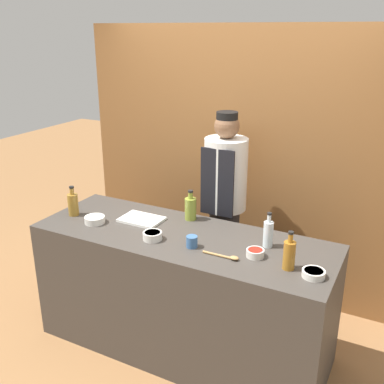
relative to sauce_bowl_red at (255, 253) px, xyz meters
The scene contains 15 objects.
ground_plane 1.14m from the sauce_bowl_red, behind, with size 14.00×14.00×0.00m, color olive.
cabinet_wall 1.33m from the sauce_bowl_red, 116.07° to the left, with size 3.00×0.18×2.40m.
counter 0.77m from the sauce_bowl_red, behind, with size 2.20×0.77×0.96m.
sauce_bowl_red is the anchor object (origin of this frame).
sauce_bowl_white 1.27m from the sauce_bowl_red, behind, with size 0.15×0.15×0.05m.
sauce_bowl_yellow 0.73m from the sauce_bowl_red, behind, with size 0.14×0.14×0.06m.
sauce_bowl_brown 0.40m from the sauce_bowl_red, 11.14° to the right, with size 0.14×0.14×0.04m.
cutting_board 0.99m from the sauce_bowl_red, behind, with size 0.32×0.22×0.02m.
bottle_vinegar 1.52m from the sauce_bowl_red, behind, with size 0.08×0.08×0.24m.
bottle_clear 0.19m from the sauce_bowl_red, 82.15° to the left, with size 0.07×0.07×0.25m.
bottle_oil 0.74m from the sauce_bowl_red, 152.07° to the left, with size 0.09×0.09×0.24m.
bottle_amber 0.25m from the sauce_bowl_red, 12.64° to the right, with size 0.08×0.08×0.25m.
cup_blue 0.43m from the sauce_bowl_red, behind, with size 0.08×0.08×0.08m.
wooden_spoon 0.19m from the sauce_bowl_red, 147.09° to the right, with size 0.25×0.04×0.03m.
chef_center 0.91m from the sauce_bowl_red, 126.02° to the left, with size 0.35×0.35×1.74m.
Camera 1 is at (1.41, -2.56, 2.36)m, focal length 42.00 mm.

